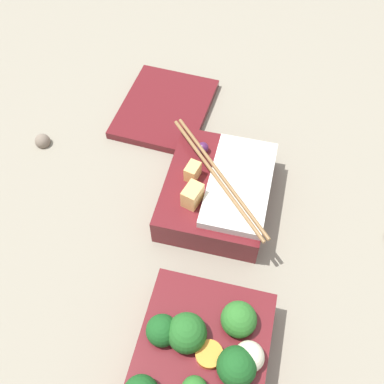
% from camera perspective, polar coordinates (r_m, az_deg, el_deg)
% --- Properties ---
extents(ground_plane, '(3.00, 3.00, 0.00)m').
position_cam_1_polar(ground_plane, '(0.58, 1.70, -10.41)').
color(ground_plane, gray).
extents(bento_tray_vegetable, '(0.17, 0.14, 0.08)m').
position_cam_1_polar(bento_tray_vegetable, '(0.52, 1.18, -20.34)').
color(bento_tray_vegetable, maroon).
rests_on(bento_tray_vegetable, ground_plane).
extents(bento_tray_rice, '(0.17, 0.16, 0.07)m').
position_cam_1_polar(bento_tray_rice, '(0.62, 3.45, 0.26)').
color(bento_tray_rice, maroon).
rests_on(bento_tray_rice, ground_plane).
extents(bento_lid, '(0.18, 0.15, 0.01)m').
position_cam_1_polar(bento_lid, '(0.75, -3.42, 10.56)').
color(bento_lid, maroon).
rests_on(bento_lid, ground_plane).
extents(pebble_1, '(0.02, 0.02, 0.02)m').
position_cam_1_polar(pebble_1, '(0.74, -18.43, 6.14)').
color(pebble_1, '#7A6B5B').
rests_on(pebble_1, ground_plane).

